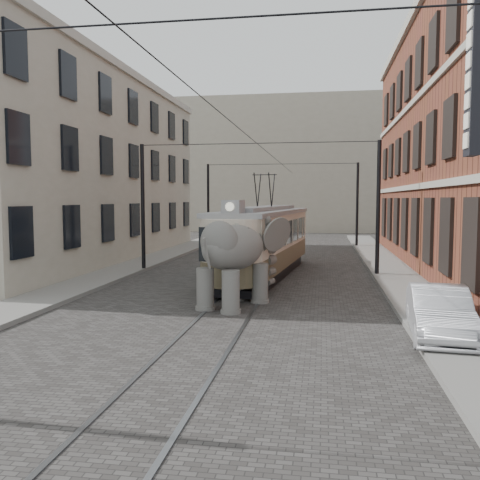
# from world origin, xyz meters

# --- Properties ---
(ground) EXTENTS (120.00, 120.00, 0.00)m
(ground) POSITION_xyz_m (0.00, 0.00, 0.00)
(ground) COLOR #413F3C
(tram_rails) EXTENTS (1.54, 80.00, 0.02)m
(tram_rails) POSITION_xyz_m (0.00, 0.00, 0.01)
(tram_rails) COLOR slate
(tram_rails) RESTS_ON ground
(sidewalk_right) EXTENTS (2.00, 60.00, 0.15)m
(sidewalk_right) POSITION_xyz_m (6.00, 0.00, 0.07)
(sidewalk_right) COLOR slate
(sidewalk_right) RESTS_ON ground
(sidewalk_left) EXTENTS (2.00, 60.00, 0.15)m
(sidewalk_left) POSITION_xyz_m (-6.50, 0.00, 0.07)
(sidewalk_left) COLOR slate
(sidewalk_left) RESTS_ON ground
(stucco_building) EXTENTS (7.00, 24.00, 10.00)m
(stucco_building) POSITION_xyz_m (-11.00, 10.00, 5.00)
(stucco_building) COLOR #A29A86
(stucco_building) RESTS_ON ground
(distant_block) EXTENTS (28.00, 10.00, 14.00)m
(distant_block) POSITION_xyz_m (0.00, 40.00, 7.00)
(distant_block) COLOR #A29A86
(distant_block) RESTS_ON ground
(catenary) EXTENTS (11.00, 30.20, 6.00)m
(catenary) POSITION_xyz_m (-0.20, 5.00, 3.00)
(catenary) COLOR black
(catenary) RESTS_ON ground
(tram) EXTENTS (3.50, 11.65, 4.55)m
(tram) POSITION_xyz_m (0.25, 5.35, 2.28)
(tram) COLOR beige
(tram) RESTS_ON ground
(elephant) EXTENTS (4.20, 5.40, 2.92)m
(elephant) POSITION_xyz_m (-0.01, -1.13, 1.46)
(elephant) COLOR #5D5B56
(elephant) RESTS_ON ground
(parked_car) EXTENTS (1.69, 3.98, 1.28)m
(parked_car) POSITION_xyz_m (5.69, -4.05, 0.64)
(parked_car) COLOR #ACACB1
(parked_car) RESTS_ON ground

